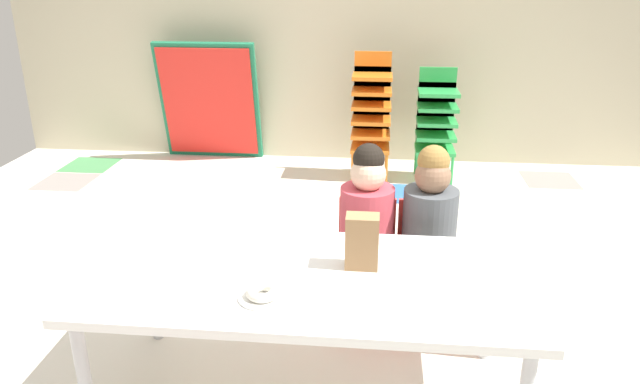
{
  "coord_description": "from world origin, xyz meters",
  "views": [
    {
      "loc": [
        0.34,
        -2.66,
        1.7
      ],
      "look_at": [
        0.11,
        -0.38,
        0.82
      ],
      "focal_mm": 33.49,
      "sensor_mm": 36.0,
      "label": 1
    }
  ],
  "objects_px": {
    "paper_bag_brown": "(362,242)",
    "donut_powdered_on_plate": "(263,292)",
    "kid_chair_green_stack": "(436,118)",
    "seated_child_near_camera": "(367,217)",
    "craft_table": "(308,285)",
    "kid_chair_orange_stack": "(371,110)",
    "seated_child_middle_seat": "(429,220)",
    "paper_plate_near_edge": "(263,297)",
    "folded_activity_table": "(209,102)"
  },
  "relations": [
    {
      "from": "kid_chair_orange_stack",
      "to": "paper_plate_near_edge",
      "type": "xyz_separation_m",
      "value": [
        -0.33,
        -3.03,
        0.0
      ]
    },
    {
      "from": "kid_chair_green_stack",
      "to": "paper_bag_brown",
      "type": "height_order",
      "value": "kid_chair_green_stack"
    },
    {
      "from": "seated_child_near_camera",
      "to": "folded_activity_table",
      "type": "distance_m",
      "value": 2.94
    },
    {
      "from": "kid_chair_green_stack",
      "to": "folded_activity_table",
      "type": "xyz_separation_m",
      "value": [
        -2.0,
        0.33,
        0.02
      ]
    },
    {
      "from": "seated_child_middle_seat",
      "to": "seated_child_near_camera",
      "type": "bearing_deg",
      "value": 180.0
    },
    {
      "from": "kid_chair_orange_stack",
      "to": "paper_bag_brown",
      "type": "xyz_separation_m",
      "value": [
        0.01,
        -2.75,
        0.11
      ]
    },
    {
      "from": "seated_child_near_camera",
      "to": "kid_chair_orange_stack",
      "type": "bearing_deg",
      "value": 90.57
    },
    {
      "from": "craft_table",
      "to": "kid_chair_orange_stack",
      "type": "bearing_deg",
      "value": 86.13
    },
    {
      "from": "seated_child_near_camera",
      "to": "seated_child_middle_seat",
      "type": "relative_size",
      "value": 1.0
    },
    {
      "from": "seated_child_middle_seat",
      "to": "paper_plate_near_edge",
      "type": "relative_size",
      "value": 5.1
    },
    {
      "from": "seated_child_near_camera",
      "to": "kid_chair_green_stack",
      "type": "height_order",
      "value": "seated_child_near_camera"
    },
    {
      "from": "seated_child_near_camera",
      "to": "kid_chair_green_stack",
      "type": "xyz_separation_m",
      "value": [
        0.51,
        2.21,
        -0.04
      ]
    },
    {
      "from": "folded_activity_table",
      "to": "paper_bag_brown",
      "type": "height_order",
      "value": "folded_activity_table"
    },
    {
      "from": "seated_child_near_camera",
      "to": "paper_bag_brown",
      "type": "xyz_separation_m",
      "value": [
        -0.01,
        -0.55,
        0.13
      ]
    },
    {
      "from": "craft_table",
      "to": "seated_child_middle_seat",
      "type": "xyz_separation_m",
      "value": [
        0.51,
        0.63,
        0.03
      ]
    },
    {
      "from": "seated_child_middle_seat",
      "to": "donut_powdered_on_plate",
      "type": "relative_size",
      "value": 7.51
    },
    {
      "from": "seated_child_middle_seat",
      "to": "kid_chair_green_stack",
      "type": "xyz_separation_m",
      "value": [
        0.21,
        2.21,
        -0.04
      ]
    },
    {
      "from": "donut_powdered_on_plate",
      "to": "kid_chair_orange_stack",
      "type": "bearing_deg",
      "value": 83.78
    },
    {
      "from": "craft_table",
      "to": "folded_activity_table",
      "type": "relative_size",
      "value": 1.58
    },
    {
      "from": "seated_child_middle_seat",
      "to": "donut_powdered_on_plate",
      "type": "distance_m",
      "value": 1.05
    },
    {
      "from": "paper_bag_brown",
      "to": "paper_plate_near_edge",
      "type": "relative_size",
      "value": 1.22
    },
    {
      "from": "paper_plate_near_edge",
      "to": "folded_activity_table",
      "type": "bearing_deg",
      "value": 108.71
    },
    {
      "from": "seated_child_middle_seat",
      "to": "kid_chair_green_stack",
      "type": "distance_m",
      "value": 2.22
    },
    {
      "from": "craft_table",
      "to": "paper_bag_brown",
      "type": "height_order",
      "value": "paper_bag_brown"
    },
    {
      "from": "kid_chair_orange_stack",
      "to": "paper_bag_brown",
      "type": "bearing_deg",
      "value": -89.72
    },
    {
      "from": "craft_table",
      "to": "donut_powdered_on_plate",
      "type": "bearing_deg",
      "value": -125.99
    },
    {
      "from": "folded_activity_table",
      "to": "donut_powdered_on_plate",
      "type": "bearing_deg",
      "value": -71.29
    },
    {
      "from": "seated_child_middle_seat",
      "to": "donut_powdered_on_plate",
      "type": "bearing_deg",
      "value": -128.34
    },
    {
      "from": "seated_child_near_camera",
      "to": "kid_chair_green_stack",
      "type": "distance_m",
      "value": 2.27
    },
    {
      "from": "kid_chair_orange_stack",
      "to": "kid_chair_green_stack",
      "type": "xyz_separation_m",
      "value": [
        0.53,
        -0.0,
        -0.06
      ]
    },
    {
      "from": "craft_table",
      "to": "folded_activity_table",
      "type": "height_order",
      "value": "folded_activity_table"
    },
    {
      "from": "seated_child_middle_seat",
      "to": "donut_powdered_on_plate",
      "type": "xyz_separation_m",
      "value": [
        -0.65,
        -0.82,
        0.05
      ]
    },
    {
      "from": "kid_chair_green_stack",
      "to": "craft_table",
      "type": "bearing_deg",
      "value": -104.34
    },
    {
      "from": "seated_child_middle_seat",
      "to": "folded_activity_table",
      "type": "xyz_separation_m",
      "value": [
        -1.79,
        2.54,
        -0.02
      ]
    },
    {
      "from": "craft_table",
      "to": "donut_powdered_on_plate",
      "type": "height_order",
      "value": "donut_powdered_on_plate"
    },
    {
      "from": "craft_table",
      "to": "seated_child_middle_seat",
      "type": "height_order",
      "value": "seated_child_middle_seat"
    },
    {
      "from": "seated_child_near_camera",
      "to": "kid_chair_orange_stack",
      "type": "relative_size",
      "value": 0.88
    },
    {
      "from": "kid_chair_green_stack",
      "to": "paper_plate_near_edge",
      "type": "bearing_deg",
      "value": -105.92
    },
    {
      "from": "seated_child_middle_seat",
      "to": "paper_bag_brown",
      "type": "bearing_deg",
      "value": -119.46
    },
    {
      "from": "seated_child_middle_seat",
      "to": "donut_powdered_on_plate",
      "type": "height_order",
      "value": "seated_child_middle_seat"
    },
    {
      "from": "folded_activity_table",
      "to": "paper_plate_near_edge",
      "type": "bearing_deg",
      "value": -71.29
    },
    {
      "from": "paper_bag_brown",
      "to": "seated_child_near_camera",
      "type": "bearing_deg",
      "value": 89.13
    },
    {
      "from": "seated_child_near_camera",
      "to": "folded_activity_table",
      "type": "relative_size",
      "value": 0.84
    },
    {
      "from": "craft_table",
      "to": "kid_chair_orange_stack",
      "type": "relative_size",
      "value": 1.65
    },
    {
      "from": "craft_table",
      "to": "seated_child_near_camera",
      "type": "bearing_deg",
      "value": 71.34
    },
    {
      "from": "kid_chair_green_stack",
      "to": "paper_plate_near_edge",
      "type": "relative_size",
      "value": 5.11
    },
    {
      "from": "paper_bag_brown",
      "to": "donut_powdered_on_plate",
      "type": "xyz_separation_m",
      "value": [
        -0.34,
        -0.28,
        -0.08
      ]
    },
    {
      "from": "paper_bag_brown",
      "to": "donut_powdered_on_plate",
      "type": "relative_size",
      "value": 1.8
    },
    {
      "from": "folded_activity_table",
      "to": "donut_powdered_on_plate",
      "type": "xyz_separation_m",
      "value": [
        1.14,
        -3.36,
        0.06
      ]
    },
    {
      "from": "craft_table",
      "to": "kid_chair_green_stack",
      "type": "bearing_deg",
      "value": 75.66
    }
  ]
}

